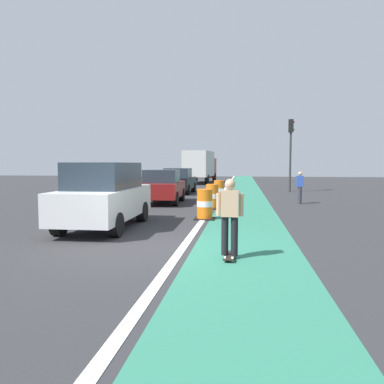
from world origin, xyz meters
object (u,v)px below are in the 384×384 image
(parked_suv_nearest, at_px, (105,195))
(traffic_light_corner, at_px, (291,142))
(traffic_barrel_mid, at_px, (212,197))
(traffic_barrel_back, at_px, (219,191))
(delivery_truck_down_block, at_px, (200,165))
(parked_sedan_second, at_px, (162,187))
(skateboarder_on_lane, at_px, (230,216))
(parked_sedan_third, at_px, (179,181))
(pedestrian_crossing, at_px, (300,187))
(traffic_barrel_front, at_px, (205,205))

(parked_suv_nearest, relative_size, traffic_light_corner, 0.91)
(parked_suv_nearest, height_order, traffic_barrel_mid, parked_suv_nearest)
(traffic_barrel_back, bearing_deg, delivery_truck_down_block, 99.81)
(parked_sedan_second, relative_size, delivery_truck_down_block, 0.54)
(skateboarder_on_lane, xyz_separation_m, traffic_light_corner, (3.56, 19.36, 2.59))
(traffic_light_corner, bearing_deg, traffic_barrel_mid, -113.70)
(parked_suv_nearest, bearing_deg, parked_sedan_second, 88.21)
(parked_sedan_third, relative_size, pedestrian_crossing, 2.57)
(parked_suv_nearest, relative_size, pedestrian_crossing, 2.87)
(parked_suv_nearest, xyz_separation_m, traffic_light_corner, (7.57, 16.04, 2.47))
(traffic_barrel_mid, relative_size, delivery_truck_down_block, 0.14)
(skateboarder_on_lane, relative_size, delivery_truck_down_block, 0.22)
(skateboarder_on_lane, xyz_separation_m, parked_sedan_second, (-3.78, 10.67, -0.08))
(parked_sedan_second, xyz_separation_m, pedestrian_crossing, (6.85, 0.61, 0.03))
(skateboarder_on_lane, height_order, traffic_barrel_mid, skateboarder_on_lane)
(traffic_barrel_back, distance_m, traffic_light_corner, 8.69)
(parked_suv_nearest, distance_m, traffic_light_corner, 17.91)
(parked_sedan_third, bearing_deg, parked_sedan_second, -87.45)
(skateboarder_on_lane, height_order, parked_suv_nearest, parked_suv_nearest)
(traffic_barrel_mid, xyz_separation_m, delivery_truck_down_block, (-2.96, 21.27, 1.31))
(parked_suv_nearest, bearing_deg, parked_sedan_third, 90.24)
(parked_sedan_third, relative_size, traffic_barrel_front, 3.80)
(parked_suv_nearest, xyz_separation_m, traffic_barrel_front, (2.91, 2.20, -0.50))
(parked_sedan_second, height_order, traffic_barrel_back, parked_sedan_second)
(parked_sedan_second, distance_m, traffic_light_corner, 11.69)
(traffic_barrel_back, height_order, traffic_light_corner, traffic_light_corner)
(skateboarder_on_lane, distance_m, delivery_truck_down_block, 30.32)
(skateboarder_on_lane, xyz_separation_m, traffic_barrel_back, (-1.04, 12.62, -0.38))
(parked_sedan_third, distance_m, traffic_light_corner, 8.39)
(delivery_truck_down_block, height_order, pedestrian_crossing, delivery_truck_down_block)
(parked_sedan_second, distance_m, traffic_barrel_mid, 3.31)
(skateboarder_on_lane, bearing_deg, traffic_light_corner, 79.57)
(traffic_barrel_back, height_order, delivery_truck_down_block, delivery_truck_down_block)
(traffic_barrel_mid, bearing_deg, skateboarder_on_lane, -82.90)
(traffic_barrel_front, distance_m, delivery_truck_down_block, 24.71)
(parked_suv_nearest, xyz_separation_m, delivery_truck_down_block, (-0.04, 26.70, 0.81))
(parked_sedan_second, distance_m, parked_sedan_third, 6.45)
(traffic_barrel_front, bearing_deg, parked_suv_nearest, -142.90)
(parked_suv_nearest, distance_m, traffic_barrel_front, 3.69)
(delivery_truck_down_block, bearing_deg, traffic_barrel_mid, -82.08)
(delivery_truck_down_block, bearing_deg, traffic_barrel_front, -83.12)
(traffic_barrel_mid, bearing_deg, traffic_barrel_front, -90.05)
(delivery_truck_down_block, relative_size, pedestrian_crossing, 4.80)
(skateboarder_on_lane, distance_m, pedestrian_crossing, 11.69)
(parked_suv_nearest, xyz_separation_m, traffic_barrel_back, (2.97, 9.29, -0.50))
(parked_sedan_second, relative_size, traffic_barrel_front, 3.83)
(parked_sedan_second, distance_m, delivery_truck_down_block, 19.39)
(parked_suv_nearest, xyz_separation_m, pedestrian_crossing, (7.08, 7.96, -0.17))
(parked_sedan_second, relative_size, traffic_barrel_mid, 3.83)
(pedestrian_crossing, bearing_deg, traffic_barrel_front, -125.90)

